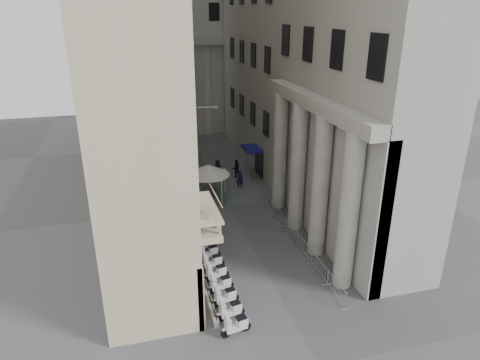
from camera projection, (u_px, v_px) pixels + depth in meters
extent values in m
cube|color=#C5B597|center=(122.00, 0.00, 32.56)|extent=(5.00, 36.00, 34.00)
cube|color=#A3A19A|center=(178.00, 20.00, 58.42)|extent=(22.00, 10.00, 30.00)
cylinder|color=silver|center=(191.00, 192.00, 38.38)|extent=(0.06, 0.06, 2.18)
cylinder|color=silver|center=(221.00, 189.00, 39.05)|extent=(0.06, 0.06, 2.18)
cylinder|color=silver|center=(187.00, 181.00, 40.87)|extent=(0.06, 0.06, 2.18)
cylinder|color=silver|center=(215.00, 178.00, 41.53)|extent=(0.06, 0.06, 2.18)
cube|color=white|center=(203.00, 173.00, 39.53)|extent=(2.97, 2.97, 0.12)
cone|color=white|center=(203.00, 168.00, 39.35)|extent=(3.96, 3.96, 0.99)
cylinder|color=gray|center=(191.00, 151.00, 39.89)|extent=(0.16, 0.16, 8.08)
cylinder|color=gray|center=(203.00, 107.00, 38.56)|extent=(2.42, 0.37, 0.12)
cube|color=gray|center=(215.00, 108.00, 38.74)|extent=(0.53, 0.27, 0.15)
cube|color=black|center=(198.00, 193.00, 38.52)|extent=(0.34, 0.93, 1.92)
cube|color=#19E54C|center=(199.00, 190.00, 38.48)|extent=(0.09, 0.69, 1.07)
imported|color=black|center=(240.00, 179.00, 41.69)|extent=(0.73, 0.55, 1.82)
imported|color=black|center=(236.00, 169.00, 44.27)|extent=(0.95, 0.75, 1.92)
imported|color=black|center=(218.00, 168.00, 44.57)|extent=(0.97, 0.71, 1.83)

